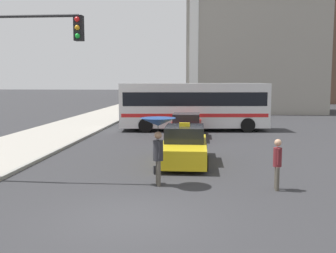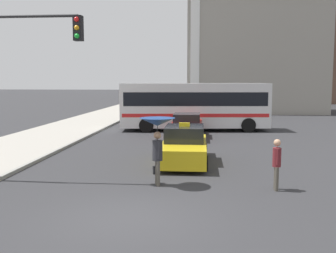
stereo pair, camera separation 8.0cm
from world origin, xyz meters
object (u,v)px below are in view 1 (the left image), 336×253
at_px(taxi, 185,146).
at_px(pedestrian_with_umbrella, 158,130).
at_px(city_bus, 194,104).
at_px(pedestrian_man, 277,161).
at_px(traffic_light, 17,62).
at_px(sedan_red, 186,126).

height_order(taxi, pedestrian_with_umbrella, pedestrian_with_umbrella).
bearing_deg(city_bus, taxi, -6.30).
height_order(pedestrian_man, traffic_light, traffic_light).
bearing_deg(sedan_red, pedestrian_man, 105.76).
xyz_separation_m(pedestrian_with_umbrella, traffic_light, (-4.67, 0.16, 2.21)).
bearing_deg(traffic_light, pedestrian_man, -2.71).
distance_m(sedan_red, city_bus, 3.69).
distance_m(sedan_red, pedestrian_with_umbrella, 11.28).
distance_m(taxi, traffic_light, 7.27).
xyz_separation_m(sedan_red, city_bus, (0.38, 3.49, 1.14)).
bearing_deg(sedan_red, pedestrian_with_umbrella, 87.36).
distance_m(sedan_red, pedestrian_man, 11.89).
xyz_separation_m(sedan_red, pedestrian_with_umbrella, (-0.52, -11.21, 1.15)).
distance_m(city_bus, traffic_light, 15.72).
bearing_deg(pedestrian_with_umbrella, sedan_red, -19.72).
relative_size(sedan_red, pedestrian_man, 2.89).
height_order(taxi, traffic_light, traffic_light).
bearing_deg(traffic_light, city_bus, 69.02).
bearing_deg(pedestrian_man, city_bus, -166.99).
relative_size(pedestrian_with_umbrella, pedestrian_man, 1.38).
xyz_separation_m(city_bus, pedestrian_with_umbrella, (-0.90, -14.69, 0.01)).
bearing_deg(taxi, pedestrian_with_umbrella, 79.21).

